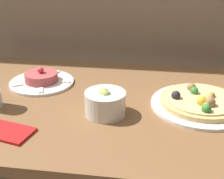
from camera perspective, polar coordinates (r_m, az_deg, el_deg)
name	(u,v)px	position (r m, az deg, el deg)	size (l,w,h in m)	color
dining_table	(108,129)	(1.13, -0.73, -7.30)	(1.16, 0.77, 0.77)	brown
pizza_plate	(200,102)	(1.07, 15.85, -2.22)	(0.33, 0.33, 0.06)	white
tartare_plate	(42,80)	(1.23, -12.75, 1.76)	(0.25, 0.25, 0.07)	white
small_bowl	(105,103)	(0.97, -1.24, -2.41)	(0.13, 0.13, 0.09)	silver
napkin	(7,132)	(0.94, -18.68, -7.31)	(0.16, 0.12, 0.01)	red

